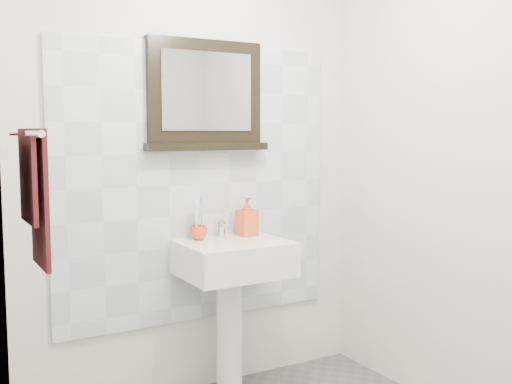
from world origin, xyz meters
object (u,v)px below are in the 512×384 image
at_px(framed_mirror, 205,98).
at_px(soap_dispenser, 247,216).
at_px(toothbrush_cup, 199,233).
at_px(pedestal_sink, 233,275).
at_px(hand_towel, 35,187).

bearing_deg(framed_mirror, soap_dispenser, -21.29).
bearing_deg(soap_dispenser, toothbrush_cup, 171.29).
bearing_deg(framed_mirror, pedestal_sink, -71.12).
bearing_deg(framed_mirror, hand_towel, -153.75).
bearing_deg(soap_dispenser, framed_mirror, 153.83).
xyz_separation_m(toothbrush_cup, hand_towel, (-0.89, -0.42, 0.32)).
relative_size(soap_dispenser, framed_mirror, 0.31).
height_order(pedestal_sink, toothbrush_cup, pedestal_sink).
bearing_deg(soap_dispenser, pedestal_sink, -148.82).
distance_m(toothbrush_cup, soap_dispenser, 0.29).
bearing_deg(toothbrush_cup, soap_dispenser, -3.83).
distance_m(soap_dispenser, hand_towel, 1.27).
height_order(pedestal_sink, framed_mirror, framed_mirror).
distance_m(pedestal_sink, soap_dispenser, 0.34).
height_order(pedestal_sink, hand_towel, hand_towel).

